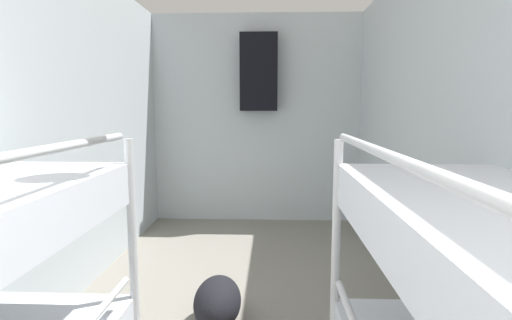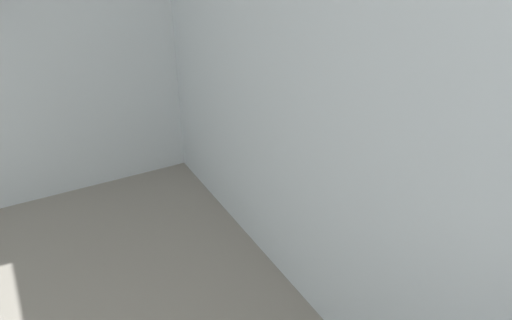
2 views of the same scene
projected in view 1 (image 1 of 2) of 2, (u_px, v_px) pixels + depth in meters
The scene contains 5 objects.
wall_left at pixel (18, 133), 2.31m from camera, with size 0.06×5.36×2.51m.
wall_right at pixel (469, 134), 2.21m from camera, with size 0.06×5.36×2.51m.
wall_back at pixel (256, 119), 4.88m from camera, with size 2.62×0.06×2.51m.
duffel_bag at pixel (218, 302), 2.58m from camera, with size 0.30×0.47×0.30m.
hanging_coat at pixel (259, 72), 4.66m from camera, with size 0.44×0.12×0.90m.
Camera 1 is at (0.19, 0.37, 1.40)m, focal length 28.00 mm.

